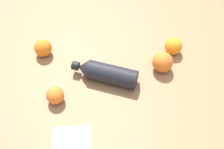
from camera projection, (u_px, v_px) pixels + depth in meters
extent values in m
plane|color=olive|center=(122.00, 87.00, 1.09)|extent=(2.40, 2.40, 0.00)
cylinder|color=black|center=(112.00, 74.00, 1.08)|extent=(0.19, 0.08, 0.07)
cone|color=black|center=(83.00, 68.00, 1.10)|extent=(0.04, 0.07, 0.07)
cylinder|color=black|center=(76.00, 66.00, 1.11)|extent=(0.03, 0.04, 0.03)
sphere|color=orange|center=(163.00, 62.00, 1.11)|extent=(0.08, 0.08, 0.08)
sphere|color=orange|center=(174.00, 46.00, 1.17)|extent=(0.07, 0.07, 0.07)
sphere|color=orange|center=(55.00, 95.00, 1.03)|extent=(0.06, 0.06, 0.06)
sphere|color=orange|center=(43.00, 48.00, 1.17)|extent=(0.07, 0.07, 0.07)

